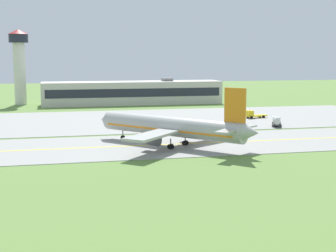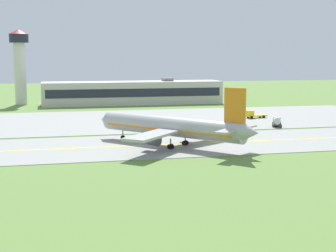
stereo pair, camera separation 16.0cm
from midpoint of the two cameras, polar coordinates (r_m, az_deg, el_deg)
ground_plane at (r=105.20m, az=-0.26°, el=-2.18°), size 500.00×500.00×0.00m
taxiway_strip at (r=105.19m, az=-0.26°, el=-2.15°), size 240.00×28.00×0.10m
apron_pad at (r=147.88m, az=-0.06°, el=0.80°), size 140.00×52.00×0.10m
taxiway_centreline at (r=105.18m, az=-0.26°, el=-2.12°), size 220.00×0.60×0.01m
airplane_lead at (r=102.62m, az=0.52°, el=-0.10°), size 29.66×32.63×12.70m
service_truck_baggage at (r=151.66m, az=9.76°, el=1.30°), size 6.63×3.04×2.59m
service_truck_fuel at (r=135.48m, az=12.34°, el=0.59°), size 4.28×6.32×2.65m
terminal_building at (r=194.53m, az=-3.99°, el=3.80°), size 68.81×13.31×9.95m
control_tower at (r=199.68m, az=-16.53°, el=7.25°), size 7.60×7.60×28.48m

